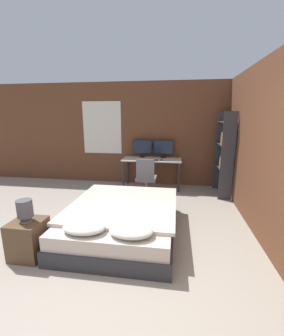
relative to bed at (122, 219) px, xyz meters
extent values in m
plane|color=#9E9384|center=(0.19, -1.30, -0.23)|extent=(20.00, 20.00, 0.00)
cube|color=brown|center=(0.19, 2.78, 1.12)|extent=(12.00, 0.06, 2.70)
cube|color=silver|center=(-1.20, 2.74, 1.28)|extent=(1.06, 0.01, 1.39)
cube|color=#A3B2CC|center=(-1.20, 2.75, 1.28)|extent=(0.98, 0.01, 1.31)
cube|color=brown|center=(2.11, 0.20, 1.12)|extent=(0.06, 12.00, 2.70)
cube|color=#2D2D33|center=(0.00, 0.02, -0.12)|extent=(1.63, 2.06, 0.22)
cube|color=beige|center=(0.00, 0.02, 0.08)|extent=(1.57, 2.00, 0.19)
cube|color=beige|center=(0.00, 0.14, 0.20)|extent=(1.67, 1.73, 0.05)
ellipsoid|color=silver|center=(-0.30, -0.76, 0.24)|extent=(0.55, 0.38, 0.13)
ellipsoid|color=silver|center=(0.30, -0.76, 0.24)|extent=(0.55, 0.38, 0.13)
cube|color=brown|center=(-1.08, -0.79, 0.02)|extent=(0.41, 0.42, 0.51)
cylinder|color=gray|center=(-1.08, -0.79, 0.28)|extent=(0.15, 0.15, 0.01)
cylinder|color=gray|center=(-1.08, -0.79, 0.31)|extent=(0.02, 0.02, 0.05)
cylinder|color=#4C4C51|center=(-1.08, -0.79, 0.45)|extent=(0.19, 0.19, 0.23)
cube|color=beige|center=(0.20, 2.40, 0.51)|extent=(1.49, 0.62, 0.03)
cylinder|color=#2D2D33|center=(-0.49, 2.14, 0.13)|extent=(0.05, 0.05, 0.73)
cylinder|color=#2D2D33|center=(0.90, 2.14, 0.13)|extent=(0.05, 0.05, 0.73)
cylinder|color=#2D2D33|center=(-0.49, 2.66, 0.13)|extent=(0.05, 0.05, 0.73)
cylinder|color=#2D2D33|center=(0.90, 2.66, 0.13)|extent=(0.05, 0.05, 0.73)
cylinder|color=black|center=(-0.08, 2.61, 0.53)|extent=(0.16, 0.16, 0.01)
cylinder|color=black|center=(-0.08, 2.61, 0.59)|extent=(0.03, 0.03, 0.09)
cube|color=black|center=(-0.08, 2.61, 0.81)|extent=(0.52, 0.03, 0.36)
cube|color=#192338|center=(-0.08, 2.60, 0.81)|extent=(0.49, 0.00, 0.33)
cylinder|color=black|center=(0.48, 2.61, 0.53)|extent=(0.16, 0.16, 0.01)
cylinder|color=black|center=(0.48, 2.61, 0.59)|extent=(0.03, 0.03, 0.09)
cube|color=black|center=(0.48, 2.61, 0.81)|extent=(0.52, 0.03, 0.36)
cube|color=#192338|center=(0.48, 2.60, 0.81)|extent=(0.49, 0.00, 0.33)
cube|color=black|center=(0.20, 2.20, 0.54)|extent=(0.34, 0.13, 0.02)
ellipsoid|color=black|center=(0.47, 2.20, 0.55)|extent=(0.07, 0.05, 0.04)
cylinder|color=black|center=(0.16, 1.70, -0.21)|extent=(0.52, 0.52, 0.04)
cylinder|color=gray|center=(0.16, 1.70, -0.01)|extent=(0.05, 0.05, 0.36)
cube|color=slate|center=(0.16, 1.70, 0.20)|extent=(0.44, 0.44, 0.07)
cube|color=slate|center=(0.16, 1.51, 0.46)|extent=(0.40, 0.05, 0.45)
cube|color=#333338|center=(1.91, 1.78, 0.73)|extent=(0.28, 0.02, 1.94)
cube|color=#333338|center=(1.91, 2.57, 0.73)|extent=(0.28, 0.02, 1.94)
cube|color=#333338|center=(1.91, 2.18, 0.44)|extent=(0.28, 0.77, 0.02)
cube|color=#333338|center=(1.91, 2.18, 0.97)|extent=(0.28, 0.77, 0.02)
cube|color=#333338|center=(1.91, 2.18, 1.47)|extent=(0.28, 0.77, 0.02)
cube|color=#B2332D|center=(1.91, 1.82, 0.55)|extent=(0.23, 0.04, 0.18)
cube|color=#28282D|center=(1.91, 1.87, 0.57)|extent=(0.23, 0.04, 0.22)
cube|color=teal|center=(1.91, 1.91, 0.58)|extent=(0.23, 0.04, 0.24)
cube|color=gold|center=(1.91, 1.96, 0.57)|extent=(0.23, 0.03, 0.24)
cube|color=#7A387F|center=(1.91, 1.99, 0.58)|extent=(0.23, 0.02, 0.26)
cube|color=orange|center=(1.91, 2.03, 0.56)|extent=(0.23, 0.04, 0.22)
cube|color=#7A387F|center=(1.91, 1.82, 1.10)|extent=(0.23, 0.03, 0.25)
cube|color=gold|center=(1.91, 1.86, 1.11)|extent=(0.23, 0.04, 0.26)
cube|color=orange|center=(1.91, 1.92, 1.09)|extent=(0.23, 0.04, 0.22)
cube|color=teal|center=(1.91, 1.96, 1.11)|extent=(0.23, 0.03, 0.27)
cube|color=#B2332D|center=(1.91, 2.01, 1.07)|extent=(0.23, 0.04, 0.18)
cube|color=gold|center=(1.91, 2.05, 1.11)|extent=(0.23, 0.03, 0.27)
cube|color=orange|center=(1.91, 2.08, 1.08)|extent=(0.23, 0.02, 0.21)
camera|label=1|loc=(0.81, -3.20, 1.61)|focal=24.00mm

